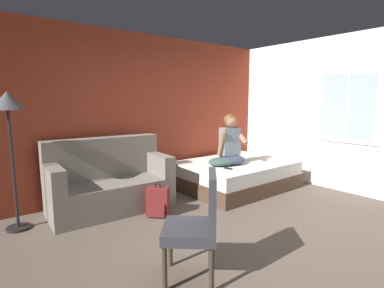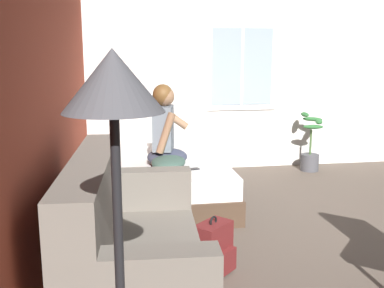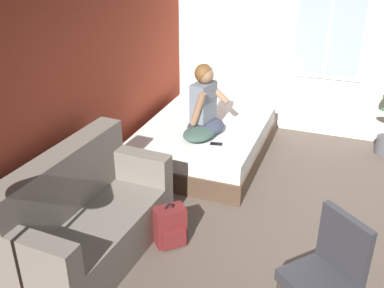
% 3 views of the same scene
% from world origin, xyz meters
% --- Properties ---
extents(ground_plane, '(40.00, 40.00, 0.00)m').
position_xyz_m(ground_plane, '(0.00, 0.00, 0.00)').
color(ground_plane, brown).
extents(wall_back_accent, '(10.69, 0.16, 2.70)m').
position_xyz_m(wall_back_accent, '(0.00, 2.69, 1.35)').
color(wall_back_accent, '#993823').
rests_on(wall_back_accent, ground).
extents(wall_side_with_window, '(0.19, 6.62, 2.70)m').
position_xyz_m(wall_side_with_window, '(2.92, 0.01, 1.35)').
color(wall_side_with_window, silver).
rests_on(wall_side_with_window, ground).
extents(bed, '(2.01, 1.53, 0.48)m').
position_xyz_m(bed, '(1.53, 1.72, 0.24)').
color(bed, '#4C3828').
rests_on(bed, ground).
extents(couch, '(1.74, 0.92, 1.04)m').
position_xyz_m(couch, '(-0.72, 2.11, 0.39)').
color(couch, slate).
rests_on(couch, ground).
extents(person_seated, '(0.60, 0.54, 0.88)m').
position_xyz_m(person_seated, '(1.32, 1.66, 0.84)').
color(person_seated, '#383D51').
rests_on(person_seated, bed).
extents(backpack, '(0.35, 0.35, 0.46)m').
position_xyz_m(backpack, '(-0.31, 1.45, 0.19)').
color(backpack, maroon).
rests_on(backpack, ground).
extents(throw_pillow, '(0.55, 0.46, 0.14)m').
position_xyz_m(throw_pillow, '(1.10, 1.65, 0.55)').
color(throw_pillow, '#385147').
rests_on(throw_pillow, bed).
extents(cell_phone, '(0.10, 0.15, 0.01)m').
position_xyz_m(cell_phone, '(1.03, 1.41, 0.48)').
color(cell_phone, black).
rests_on(cell_phone, bed).
extents(floor_lamp, '(0.36, 0.36, 1.70)m').
position_xyz_m(floor_lamp, '(-1.91, 2.15, 1.43)').
color(floor_lamp, black).
rests_on(floor_lamp, ground).
extents(potted_plant, '(0.39, 0.37, 0.85)m').
position_xyz_m(potted_plant, '(2.50, -0.56, 0.30)').
color(potted_plant, '#4C4C51').
rests_on(potted_plant, ground).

